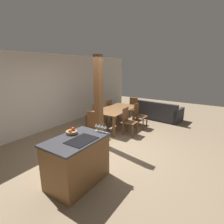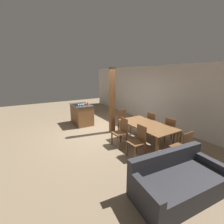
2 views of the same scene
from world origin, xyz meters
name	(u,v)px [view 1 (image 1 of 2)]	position (x,y,z in m)	size (l,w,h in m)	color
ground_plane	(106,151)	(0.00, 0.00, 0.00)	(16.00, 16.00, 0.00)	#847056
wall_back	(38,94)	(0.00, 2.81, 1.35)	(11.20, 0.08, 2.70)	silver
kitchen_island	(77,161)	(-1.38, -0.28, 0.47)	(1.21, 0.78, 0.95)	brown
fruit_bowl	(72,132)	(-1.25, -0.03, 0.98)	(0.23, 0.23, 0.12)	#99704C
wine_glass_near	(106,127)	(-0.85, -0.59, 1.07)	(0.06, 0.06, 0.16)	silver
wine_glass_middle	(102,127)	(-0.85, -0.52, 1.07)	(0.06, 0.06, 0.16)	silver
wine_glass_far	(99,126)	(-0.85, -0.44, 1.07)	(0.06, 0.06, 0.16)	silver
wine_glass_end	(96,125)	(-0.85, -0.36, 1.07)	(0.06, 0.06, 0.16)	silver
dining_table	(116,111)	(1.82, 0.80, 0.64)	(1.88, 1.02, 0.72)	brown
dining_chair_near_left	(128,121)	(1.40, 0.07, 0.48)	(0.40, 0.40, 0.92)	brown
dining_chair_near_right	(139,115)	(2.25, 0.07, 0.48)	(0.40, 0.40, 0.92)	brown
dining_chair_far_left	(94,114)	(1.40, 1.54, 0.48)	(0.40, 0.40, 0.92)	brown
dining_chair_far_right	(107,110)	(2.25, 1.54, 0.48)	(0.40, 0.40, 0.92)	brown
dining_chair_head_end	(95,124)	(0.51, 0.80, 0.48)	(0.40, 0.40, 0.92)	brown
dining_chair_foot_end	(132,108)	(3.14, 0.80, 0.48)	(0.40, 0.40, 0.92)	brown
couch	(159,113)	(3.75, -0.19, 0.27)	(1.09, 1.96, 0.79)	#2D2D33
timber_post	(99,102)	(0.25, 0.42, 1.28)	(0.18, 0.18, 2.57)	brown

